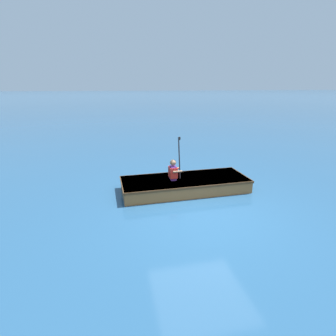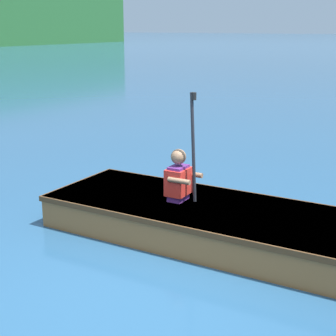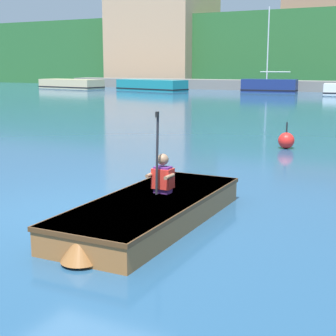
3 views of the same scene
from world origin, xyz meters
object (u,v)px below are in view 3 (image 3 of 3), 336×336
Objects in this scene: moored_boat_dock_east_inner at (269,86)px; person_paddler at (163,175)px; moored_boat_dock_west_inner at (151,85)px; channel_buoy at (286,140)px; moored_boat_dock_east_end at (71,84)px; rowboat_foreground at (150,210)px.

moored_boat_dock_east_inner is 37.02m from person_paddler.
moored_boat_dock_west_inner is 33.04m from channel_buoy.
moored_boat_dock_east_end is 44.98m from rowboat_foreground.
moored_boat_dock_east_end is at bearing -175.04° from moored_boat_dock_east_inner.
moored_boat_dock_east_end is at bearing 130.18° from person_paddler.
channel_buoy is at bearing -53.82° from moored_boat_dock_west_inner.
person_paddler reaches higher than channel_buoy.
moored_boat_dock_east_inner reaches higher than channel_buoy.
moored_boat_dock_east_end reaches higher than rowboat_foreground.
person_paddler reaches higher than moored_boat_dock_west_inner.
moored_boat_dock_west_inner reaches higher than rowboat_foreground.
person_paddler is (28.82, -34.13, 0.23)m from moored_boat_dock_east_end.
person_paddler is at bearing 91.66° from rowboat_foreground.
rowboat_foreground is at bearing -60.23° from moored_boat_dock_west_inner.
moored_boat_dock_east_inner is at bearing 104.64° from person_paddler.
moored_boat_dock_east_end is 39.34m from channel_buoy.
person_paddler is (19.62, -33.91, 0.19)m from moored_boat_dock_west_inner.
moored_boat_dock_east_inner is 30.04m from channel_buoy.
moored_boat_dock_east_end is at bearing 129.86° from rowboat_foreground.
moored_boat_dock_east_inner is 19.53m from moored_boat_dock_east_end.
moored_boat_dock_east_inner is at bearing 4.96° from moored_boat_dock_east_end.
moored_boat_dock_east_end is 44.67m from person_paddler.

